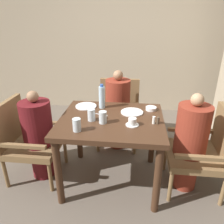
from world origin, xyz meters
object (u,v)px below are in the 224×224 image
Objects in this scene: teacup_with_saucer at (132,122)px; bowl_small at (151,109)px; glass_tall_mid at (91,115)px; chair_far_side at (119,111)px; chair_right_side at (204,149)px; diner_in_right_chair at (190,142)px; plate_main_left at (86,106)px; diner_in_far_chair at (118,109)px; glass_tall_near at (103,117)px; diner_in_left_chair at (39,135)px; plate_main_right at (132,112)px; glass_tall_far at (77,125)px; chair_left_side at (26,138)px; water_bottle at (102,97)px.

teacup_with_saucer reaches higher than bowl_small.
glass_tall_mid reaches higher than teacup_with_saucer.
chair_far_side is 1.28m from chair_right_side.
diner_in_right_chair is at bearing 3.85° from glass_tall_mid.
diner_in_right_chair is at bearing -13.70° from plate_main_left.
diner_in_far_chair is at bearing 54.55° from plate_main_left.
glass_tall_near is at bearing -173.85° from chair_right_side.
diner_in_right_chair is (0.79, -0.87, 0.07)m from chair_far_side.
plate_main_right is at bearing 9.34° from diner_in_left_chair.
glass_tall_near is (-0.07, -0.98, 0.35)m from chair_far_side.
chair_far_side is 0.82× the size of diner_in_far_chair.
plate_main_left is at bearing 168.21° from plate_main_right.
chair_far_side is 1.07m from teacup_with_saucer.
diner_in_left_chair is 4.35× the size of plate_main_right.
chair_far_side is 7.53× the size of glass_tall_near.
chair_right_side is at bearing -12.40° from plate_main_right.
glass_tall_far is at bearing -164.85° from diner_in_right_chair.
chair_left_side is at bearing 173.80° from teacup_with_saucer.
glass_tall_far is at bearing -104.01° from water_bottle.
chair_left_side and chair_right_side have the same top height.
glass_tall_near is at bearing -142.17° from bowl_small.
bowl_small reaches higher than plate_main_left.
plate_main_right is 0.29m from teacup_with_saucer.
diner_in_far_chair is at bearing 37.48° from chair_left_side.
chair_left_side is 7.53× the size of glass_tall_near.
diner_in_left_chair reaches higher than glass_tall_far.
chair_far_side is at bearing 78.61° from glass_tall_mid.
diner_in_left_chair reaches higher than chair_far_side.
diner_in_left_chair is 1.04m from plate_main_right.
bowl_small is (1.20, 0.26, 0.26)m from diner_in_left_chair.
teacup_with_saucer is (0.21, -0.99, 0.32)m from chair_far_side.
bowl_small is (0.40, -0.46, 0.23)m from diner_in_far_chair.
chair_right_side is 1.19m from water_bottle.
bowl_small is (0.40, -0.61, 0.31)m from chair_far_side.
diner_in_left_chair is at bearing 0.00° from chair_left_side.
glass_tall_near reaches higher than teacup_with_saucer.
diner_in_far_chair is 0.90m from teacup_with_saucer.
water_bottle is 0.34m from glass_tall_mid.
water_bottle reaches higher than glass_tall_near.
diner_in_far_chair reaches higher than plate_main_left.
glass_tall_far is (-0.20, -0.18, 0.00)m from glass_tall_near.
diner_in_far_chair reaches higher than chair_left_side.
diner_in_right_chair is 1.02m from glass_tall_mid.
chair_left_side is at bearing -161.83° from water_bottle.
diner_in_left_chair is 0.60m from plate_main_left.
glass_tall_mid is 1.00× the size of glass_tall_far.
chair_right_side is 7.53× the size of glass_tall_far.
plate_main_right is (-0.60, 0.16, 0.23)m from diner_in_right_chair.
water_bottle reaches higher than bowl_small.
teacup_with_saucer is 0.51m from glass_tall_far.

